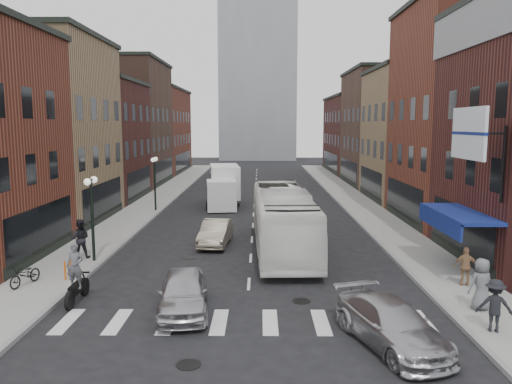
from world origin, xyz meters
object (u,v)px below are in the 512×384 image
streetlamp_far (155,173)px  curb_car (391,324)px  ped_left_solo (80,239)px  ped_right_a (495,305)px  transit_bus (283,220)px  sedan_left_near (183,292)px  motorcycle_rider (76,275)px  box_truck (224,186)px  ped_right_b (466,266)px  ped_right_c (481,284)px  billboard_sign (471,135)px  streetlamp_near (92,203)px  bike_rack (68,269)px  sedan_left_far (216,233)px  parked_bicycle (25,275)px

streetlamp_far → curb_car: size_ratio=0.90×
ped_left_solo → ped_right_a: ped_left_solo is taller
transit_bus → sedan_left_near: 9.55m
motorcycle_rider → box_truck: bearing=79.6°
ped_right_b → ped_right_c: 2.65m
ped_right_a → billboard_sign: bearing=-81.3°
streetlamp_near → ped_right_a: size_ratio=2.48×
ped_right_b → streetlamp_near: bearing=-0.2°
billboard_sign → bike_rack: (-16.19, 0.80, -5.58)m
ped_right_b → transit_bus: bearing=-28.9°
billboard_sign → ped_right_b: size_ratio=2.35×
transit_bus → ped_right_b: size_ratio=7.41×
motorcycle_rider → sedan_left_far: motorcycle_rider is taller
curb_car → ped_right_a: 3.48m
billboard_sign → curb_car: size_ratio=0.81×
parked_bicycle → ped_right_c: 17.24m
streetlamp_far → box_truck: 5.87m
ped_right_a → bike_rack: bearing=0.3°
parked_bicycle → ped_right_b: ped_right_b is taller
billboard_sign → bike_rack: billboard_sign is taller
ped_right_a → ped_right_c: bearing=-82.4°
billboard_sign → ped_right_b: billboard_sign is taller
sedan_left_near → sedan_left_far: 9.87m
sedan_left_near → ped_right_a: size_ratio=2.54×
curb_car → parked_bicycle: size_ratio=2.80×
billboard_sign → bike_rack: 17.14m
streetlamp_far → bike_rack: (-0.20, -16.70, -2.36)m
billboard_sign → ped_left_solo: 17.96m
bike_rack → sedan_left_far: (5.64, 6.44, 0.12)m
ped_left_solo → ped_right_b: ped_left_solo is taller
sedan_left_near → sedan_left_far: (0.26, 9.87, -0.05)m
sedan_left_near → parked_bicycle: bearing=153.4°
streetlamp_far → box_truck: streetlamp_far is taller
streetlamp_near → motorcycle_rider: size_ratio=1.83×
streetlamp_far → motorcycle_rider: (1.10, -19.24, -1.86)m
streetlamp_far → motorcycle_rider: streetlamp_far is taller
curb_car → parked_bicycle: 14.21m
streetlamp_near → ped_right_b: 16.57m
box_truck → ped_right_a: 26.90m
ped_right_b → ped_left_solo: bearing=-1.1°
streetlamp_near → parked_bicycle: streetlamp_near is taller
streetlamp_near → bike_rack: size_ratio=5.14×
billboard_sign → transit_bus: bearing=138.9°
bike_rack → sedan_left_near: bearing=-32.5°
ped_left_solo → motorcycle_rider: bearing=98.5°
sedan_left_near → transit_bus: bearing=59.4°
transit_bus → parked_bicycle: 12.32m
motorcycle_rider → parked_bicycle: size_ratio=1.37×
bike_rack → box_truck: box_truck is taller
box_truck → transit_bus: 14.90m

